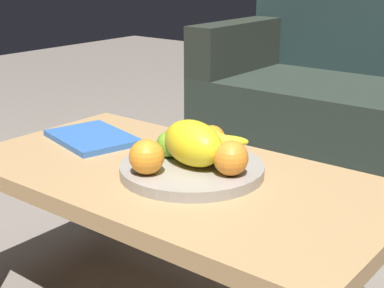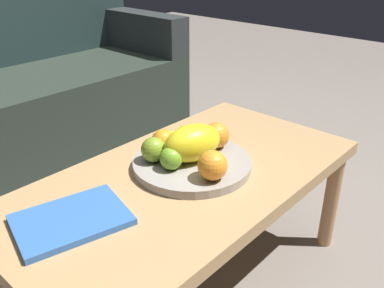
% 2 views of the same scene
% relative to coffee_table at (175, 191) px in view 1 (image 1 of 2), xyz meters
% --- Properties ---
extents(coffee_table, '(1.05, 0.55, 0.41)m').
position_rel_coffee_table_xyz_m(coffee_table, '(0.00, 0.00, 0.00)').
color(coffee_table, tan).
rests_on(coffee_table, ground_plane).
extents(fruit_bowl, '(0.34, 0.34, 0.03)m').
position_rel_coffee_table_xyz_m(fruit_bowl, '(0.04, 0.01, 0.06)').
color(fruit_bowl, '#9B948C').
rests_on(fruit_bowl, coffee_table).
extents(melon_large_front, '(0.19, 0.15, 0.11)m').
position_rel_coffee_table_xyz_m(melon_large_front, '(0.04, 0.01, 0.13)').
color(melon_large_front, yellow).
rests_on(melon_large_front, fruit_bowl).
extents(orange_front, '(0.07, 0.07, 0.07)m').
position_rel_coffee_table_xyz_m(orange_front, '(0.03, 0.11, 0.11)').
color(orange_front, orange).
rests_on(orange_front, fruit_bowl).
extents(orange_left, '(0.08, 0.08, 0.08)m').
position_rel_coffee_table_xyz_m(orange_left, '(0.00, -0.10, 0.11)').
color(orange_left, orange).
rests_on(orange_left, fruit_bowl).
extents(orange_right, '(0.08, 0.08, 0.08)m').
position_rel_coffee_table_xyz_m(orange_right, '(0.15, 0.01, 0.11)').
color(orange_right, orange).
rests_on(orange_right, fruit_bowl).
extents(apple_front, '(0.07, 0.07, 0.07)m').
position_rel_coffee_table_xyz_m(apple_front, '(-0.04, 0.09, 0.11)').
color(apple_front, olive).
rests_on(apple_front, fruit_bowl).
extents(apple_left, '(0.06, 0.06, 0.06)m').
position_rel_coffee_table_xyz_m(apple_left, '(-0.03, 0.02, 0.10)').
color(apple_left, '#74AC29').
rests_on(apple_left, fruit_bowl).
extents(banana_bunch, '(0.16, 0.15, 0.06)m').
position_rel_coffee_table_xyz_m(banana_bunch, '(0.07, 0.09, 0.10)').
color(banana_bunch, yellow).
rests_on(banana_bunch, fruit_bowl).
extents(magazine, '(0.29, 0.24, 0.02)m').
position_rel_coffee_table_xyz_m(magazine, '(-0.34, 0.05, 0.06)').
color(magazine, '#3467BD').
rests_on(magazine, coffee_table).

